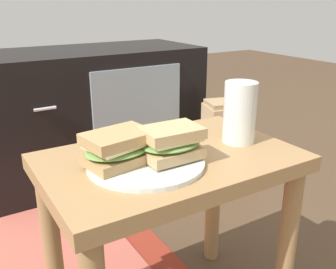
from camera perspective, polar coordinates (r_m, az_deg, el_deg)
The scene contains 7 objects.
side_table at distance 0.88m, azimuth 0.35°, elevation -8.58°, with size 0.56×0.36×0.46m.
tv_cabinet at distance 1.78m, azimuth -11.16°, elevation 3.15°, with size 0.96×0.46×0.58m.
plate at distance 0.79m, azimuth -3.36°, elevation -4.34°, with size 0.24×0.24×0.01m, color silver.
sandwich_front at distance 0.77m, azimuth -7.40°, elevation -2.05°, with size 0.16×0.12×0.07m.
sandwich_back at distance 0.78m, azimuth 0.51°, elevation -1.23°, with size 0.13×0.09×0.07m.
beer_glass at distance 0.92m, azimuth 10.70°, elevation 3.06°, with size 0.08×0.08×0.15m.
paper_bag at distance 1.69m, azimuth 8.71°, elevation -1.27°, with size 0.22×0.19×0.38m.
Camera 1 is at (-0.41, -0.66, 0.79)m, focal length 40.63 mm.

